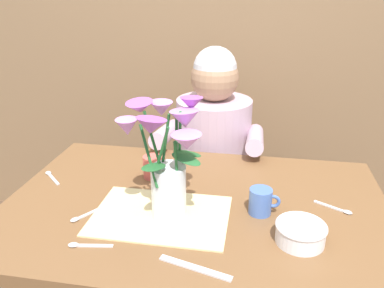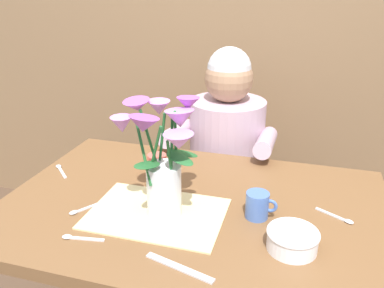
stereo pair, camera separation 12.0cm
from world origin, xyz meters
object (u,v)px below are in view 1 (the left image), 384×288
flower_vase (168,160)px  tea_cup (261,201)px  seated_person (213,168)px  dinner_knife (195,268)px  ceramic_mug (153,167)px  ceramic_bowl (301,232)px

flower_vase → tea_cup: flower_vase is taller
seated_person → tea_cup: seated_person is taller
flower_vase → dinner_knife: (0.11, -0.21, -0.19)m
tea_cup → ceramic_mug: size_ratio=1.00×
dinner_knife → ceramic_bowl: bearing=45.9°
flower_vase → ceramic_bowl: bearing=-8.0°
seated_person → dinner_knife: (0.07, -0.92, 0.18)m
flower_vase → tea_cup: bearing=15.4°
seated_person → tea_cup: 0.71m
ceramic_bowl → tea_cup: tea_cup is taller
seated_person → dinner_knife: bearing=-85.0°
ceramic_bowl → tea_cup: (-0.11, 0.12, 0.01)m
seated_person → dinner_knife: size_ratio=5.97×
ceramic_mug → dinner_knife: bearing=-63.3°
seated_person → ceramic_bowl: size_ratio=8.35×
seated_person → flower_vase: 0.80m
ceramic_bowl → dinner_knife: bearing=-149.3°
flower_vase → ceramic_mug: bearing=114.9°
seated_person → dinner_knife: seated_person is taller
flower_vase → ceramic_bowl: size_ratio=2.60×
seated_person → flower_vase: (-0.04, -0.71, 0.37)m
seated_person → tea_cup: bearing=-70.3°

